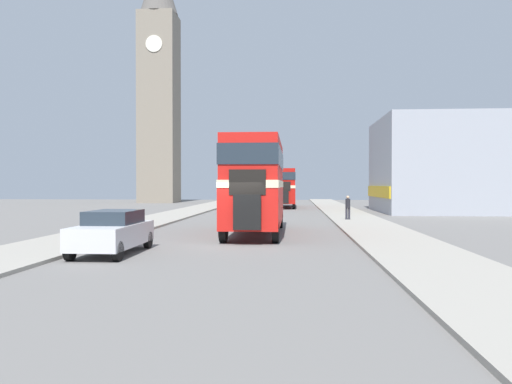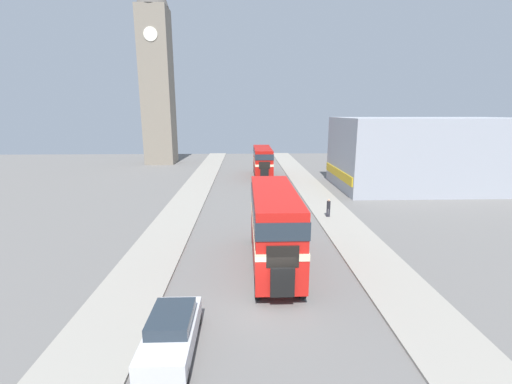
% 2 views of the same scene
% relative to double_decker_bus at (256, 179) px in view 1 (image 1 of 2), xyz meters
% --- Properties ---
extents(ground_plane, '(120.00, 120.00, 0.00)m').
position_rel_double_decker_bus_xyz_m(ground_plane, '(-0.67, -4.24, -2.67)').
color(ground_plane, slate).
extents(sidewalk_right, '(3.50, 120.00, 0.12)m').
position_rel_double_decker_bus_xyz_m(sidewalk_right, '(6.08, -4.24, -2.61)').
color(sidewalk_right, gray).
rests_on(sidewalk_right, ground_plane).
extents(sidewalk_left, '(3.50, 120.00, 0.12)m').
position_rel_double_decker_bus_xyz_m(sidewalk_left, '(-7.42, -4.24, -2.61)').
color(sidewalk_left, gray).
rests_on(sidewalk_left, ground_plane).
extents(double_decker_bus, '(2.47, 9.36, 4.50)m').
position_rel_double_decker_bus_xyz_m(double_decker_bus, '(0.00, 0.00, 0.00)').
color(double_decker_bus, red).
rests_on(double_decker_bus, ground_plane).
extents(bus_distant, '(2.38, 9.51, 4.01)m').
position_rel_double_decker_bus_xyz_m(bus_distant, '(0.83, 28.60, -0.27)').
color(bus_distant, '#B2140F').
rests_on(bus_distant, ground_plane).
extents(car_parked_near, '(1.74, 4.16, 1.50)m').
position_rel_double_decker_bus_xyz_m(car_parked_near, '(-4.44, -7.30, -1.90)').
color(car_parked_near, silver).
rests_on(car_parked_near, ground_plane).
extents(pedestrian_walking, '(0.32, 0.32, 1.56)m').
position_rel_double_decker_bus_xyz_m(pedestrian_walking, '(5.39, 8.94, -1.67)').
color(pedestrian_walking, '#282833').
rests_on(pedestrian_walking, sidewalk_right).
extents(church_tower, '(5.10, 5.10, 33.63)m').
position_rel_double_decker_bus_xyz_m(church_tower, '(-16.29, 42.10, 14.46)').
color(church_tower, gray).
rests_on(church_tower, ground_plane).
extents(shop_building_block, '(20.43, 11.61, 8.19)m').
position_rel_double_decker_bus_xyz_m(shop_building_block, '(19.50, 20.62, 1.42)').
color(shop_building_block, '#999EA8').
rests_on(shop_building_block, ground_plane).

